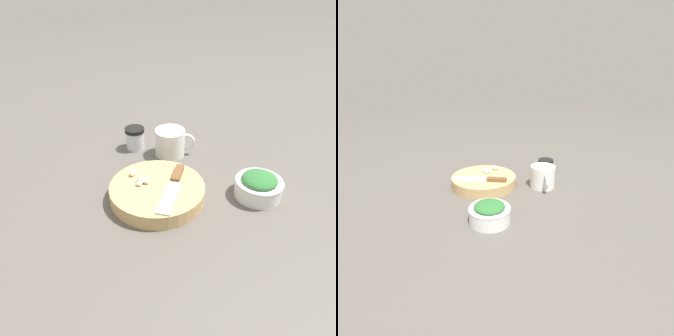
# 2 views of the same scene
# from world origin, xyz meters

# --- Properties ---
(ground_plane) EXTENTS (5.00, 5.00, 0.00)m
(ground_plane) POSITION_xyz_m (0.00, 0.00, 0.00)
(ground_plane) COLOR #56514C
(cutting_board) EXTENTS (0.24, 0.24, 0.04)m
(cutting_board) POSITION_xyz_m (0.07, -0.12, 0.02)
(cutting_board) COLOR tan
(cutting_board) RESTS_ON ground_plane
(chef_knife) EXTENTS (0.17, 0.15, 0.01)m
(chef_knife) POSITION_xyz_m (0.09, -0.08, 0.04)
(chef_knife) COLOR brown
(chef_knife) RESTS_ON cutting_board
(garlic_cloves) EXTENTS (0.08, 0.04, 0.02)m
(garlic_cloves) POSITION_xyz_m (0.03, -0.15, 0.05)
(garlic_cloves) COLOR #F3E9C8
(garlic_cloves) RESTS_ON cutting_board
(herb_bowl) EXTENTS (0.12, 0.12, 0.06)m
(herb_bowl) POSITION_xyz_m (0.17, 0.12, 0.03)
(herb_bowl) COLOR silver
(herb_bowl) RESTS_ON ground_plane
(spice_jar) EXTENTS (0.06, 0.06, 0.07)m
(spice_jar) POSITION_xyz_m (-0.20, -0.08, 0.04)
(spice_jar) COLOR silver
(spice_jar) RESTS_ON ground_plane
(coffee_mug) EXTENTS (0.09, 0.12, 0.08)m
(coffee_mug) POSITION_xyz_m (-0.12, 0.01, 0.04)
(coffee_mug) COLOR silver
(coffee_mug) RESTS_ON ground_plane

